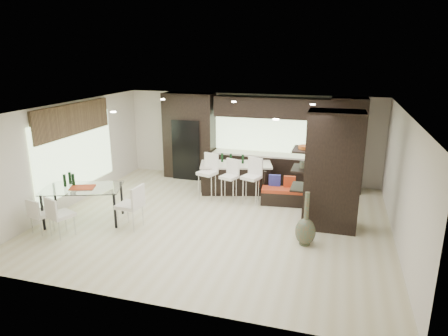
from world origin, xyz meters
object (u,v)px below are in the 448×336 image
(stool_mid, at_px, (229,184))
(kitchen_island, at_px, (236,178))
(bench, at_px, (283,196))
(chair_far, at_px, (42,217))
(stool_left, at_px, (207,181))
(stool_right, at_px, (251,185))
(floor_vase, at_px, (306,219))
(dining_table, at_px, (84,205))
(chair_end, at_px, (130,208))
(chair_near, at_px, (62,218))

(stool_mid, bearing_deg, kitchen_island, 109.16)
(bench, xyz_separation_m, chair_far, (-4.94, -3.24, 0.15))
(kitchen_island, bearing_deg, chair_far, -147.73)
(stool_left, distance_m, stool_right, 1.23)
(stool_left, height_order, stool_right, stool_left)
(stool_left, bearing_deg, bench, 21.02)
(stool_left, relative_size, floor_vase, 0.86)
(dining_table, bearing_deg, kitchen_island, 26.67)
(stool_left, xyz_separation_m, stool_right, (1.23, 0.00, -0.01))
(chair_end, bearing_deg, dining_table, 93.85)
(chair_end, bearing_deg, stool_right, -40.79)
(stool_left, xyz_separation_m, floor_vase, (2.87, -2.06, 0.08))
(stool_mid, bearing_deg, floor_vase, -23.59)
(bench, bearing_deg, dining_table, -157.26)
(stool_mid, distance_m, chair_end, 2.90)
(stool_right, height_order, bench, stool_right)
(floor_vase, height_order, chair_far, floor_vase)
(stool_left, xyz_separation_m, dining_table, (-2.30, -2.34, -0.08))
(bench, distance_m, floor_vase, 2.35)
(kitchen_island, xyz_separation_m, stool_right, (0.62, -0.75, 0.07))
(floor_vase, bearing_deg, bench, 109.70)
(floor_vase, relative_size, chair_end, 1.23)
(chair_near, xyz_separation_m, chair_end, (1.22, 0.81, 0.05))
(floor_vase, xyz_separation_m, chair_near, (-5.17, -1.09, -0.16))
(dining_table, bearing_deg, chair_end, -19.96)
(stool_mid, xyz_separation_m, floor_vase, (2.25, -2.08, 0.13))
(stool_left, xyz_separation_m, stool_mid, (0.62, 0.02, -0.05))
(kitchen_island, relative_size, chair_end, 2.12)
(chair_far, height_order, chair_end, chair_end)
(floor_vase, bearing_deg, stool_left, 144.31)
(stool_left, relative_size, chair_end, 1.06)
(chair_near, bearing_deg, chair_far, -161.43)
(dining_table, distance_m, chair_far, 0.96)
(bench, height_order, chair_far, chair_far)
(bench, relative_size, dining_table, 0.65)
(stool_mid, relative_size, bench, 0.79)
(dining_table, xyz_separation_m, chair_far, (-0.55, -0.78, -0.05))
(stool_left, xyz_separation_m, bench, (2.08, 0.13, -0.28))
(kitchen_island, distance_m, stool_right, 0.97)
(chair_near, height_order, chair_far, chair_near)
(chair_far, relative_size, chair_end, 0.79)
(dining_table, relative_size, chair_end, 1.87)
(stool_right, height_order, chair_end, stool_right)
(stool_right, height_order, chair_far, stool_right)
(floor_vase, relative_size, chair_far, 1.55)
(stool_left, distance_m, bench, 2.11)
(bench, bearing_deg, chair_near, -149.83)
(stool_left, distance_m, floor_vase, 3.53)
(kitchen_island, bearing_deg, chair_near, -142.64)
(kitchen_island, relative_size, stool_right, 2.04)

